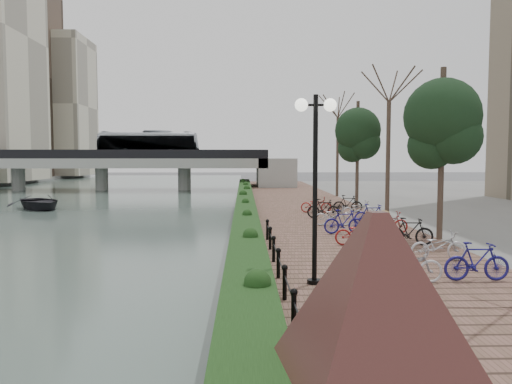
{
  "coord_description": "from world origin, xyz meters",
  "views": [
    {
      "loc": [
        0.5,
        -9.75,
        3.63
      ],
      "look_at": [
        1.08,
        13.58,
        2.0
      ],
      "focal_mm": 35.0,
      "sensor_mm": 36.0,
      "label": 1
    }
  ],
  "objects_px": {
    "granite_monument": "(376,319)",
    "lamppost": "(315,148)",
    "motorcycle": "(378,298)",
    "pedestrian": "(383,246)",
    "boat": "(39,202)"
  },
  "relations": [
    {
      "from": "granite_monument",
      "to": "lamppost",
      "type": "relative_size",
      "value": 1.03
    },
    {
      "from": "motorcycle",
      "to": "boat",
      "type": "distance_m",
      "value": 30.74
    },
    {
      "from": "motorcycle",
      "to": "pedestrian",
      "type": "distance_m",
      "value": 3.47
    },
    {
      "from": "lamppost",
      "to": "motorcycle",
      "type": "relative_size",
      "value": 2.75
    },
    {
      "from": "lamppost",
      "to": "granite_monument",
      "type": "bearing_deg",
      "value": -91.97
    },
    {
      "from": "lamppost",
      "to": "pedestrian",
      "type": "distance_m",
      "value": 3.02
    },
    {
      "from": "lamppost",
      "to": "boat",
      "type": "xyz_separation_m",
      "value": [
        -15.97,
        22.69,
        -3.35
      ]
    },
    {
      "from": "pedestrian",
      "to": "boat",
      "type": "xyz_separation_m",
      "value": [
        -17.71,
        22.5,
        -0.89
      ]
    },
    {
      "from": "pedestrian",
      "to": "boat",
      "type": "relative_size",
      "value": 0.37
    },
    {
      "from": "motorcycle",
      "to": "pedestrian",
      "type": "xyz_separation_m",
      "value": [
        1.0,
        3.3,
        0.38
      ]
    },
    {
      "from": "granite_monument",
      "to": "pedestrian",
      "type": "distance_m",
      "value": 7.03
    },
    {
      "from": "pedestrian",
      "to": "motorcycle",
      "type": "bearing_deg",
      "value": 76.1
    },
    {
      "from": "granite_monument",
      "to": "motorcycle",
      "type": "relative_size",
      "value": 2.84
    },
    {
      "from": "lamppost",
      "to": "pedestrian",
      "type": "xyz_separation_m",
      "value": [
        1.75,
        0.19,
        -2.46
      ]
    },
    {
      "from": "lamppost",
      "to": "motorcycle",
      "type": "height_order",
      "value": "lamppost"
    }
  ]
}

